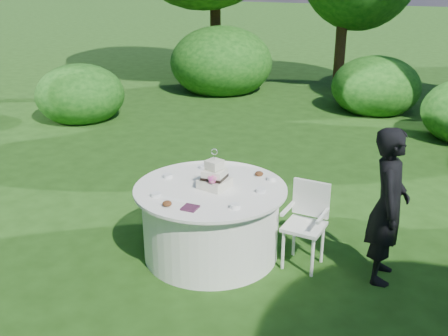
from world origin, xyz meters
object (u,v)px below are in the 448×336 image
at_px(guest, 388,206).
at_px(napkins, 190,208).
at_px(chair, 307,217).
at_px(cake, 214,177).
at_px(table, 211,221).

bearing_deg(guest, napkins, 110.56).
xyz_separation_m(guest, chair, (-0.76, -0.03, -0.25)).
height_order(napkins, chair, chair).
xyz_separation_m(napkins, guest, (1.68, 0.78, -0.01)).
relative_size(guest, cake, 3.70).
distance_m(table, cake, 0.50).
bearing_deg(napkins, cake, 89.04).
bearing_deg(cake, napkins, -90.96).
height_order(cake, chair, cake).
xyz_separation_m(guest, table, (-1.72, -0.25, -0.38)).
height_order(table, cake, cake).
bearing_deg(napkins, chair, 39.24).
xyz_separation_m(guest, cake, (-1.67, -0.24, 0.12)).
height_order(guest, table, guest).
distance_m(napkins, chair, 1.22).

